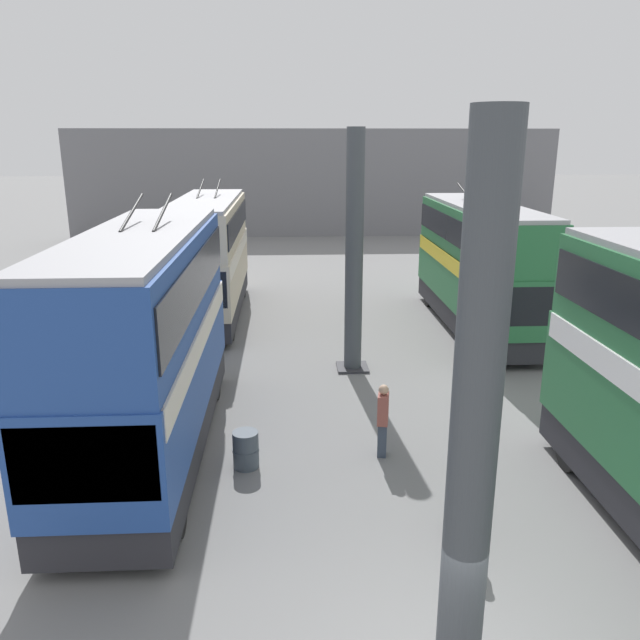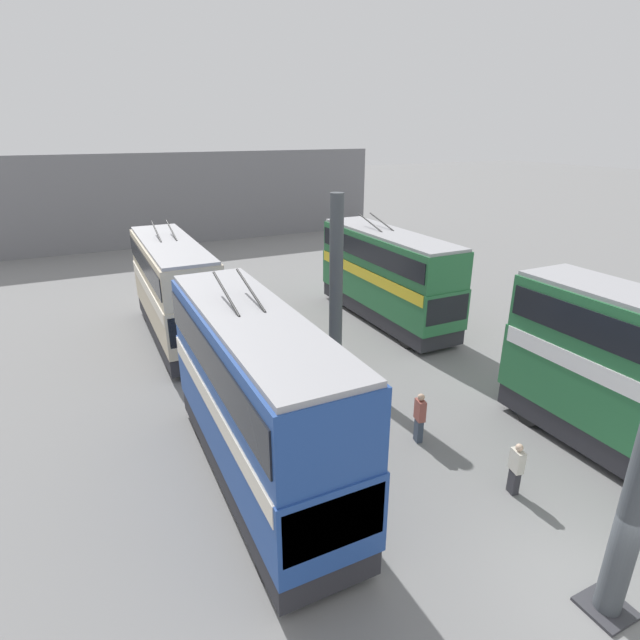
{
  "view_description": "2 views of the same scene",
  "coord_description": "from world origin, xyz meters",
  "px_view_note": "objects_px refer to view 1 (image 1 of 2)",
  "views": [
    {
      "loc": [
        -6.56,
        2.02,
        7.09
      ],
      "look_at": [
        12.13,
        1.04,
        1.62
      ],
      "focal_mm": 35.0,
      "sensor_mm": 36.0,
      "label": 1
    },
    {
      "loc": [
        -4.7,
        8.92,
        9.64
      ],
      "look_at": [
        11.73,
        0.87,
        2.59
      ],
      "focal_mm": 28.0,
      "sensor_mm": 36.0,
      "label": 2
    }
  ],
  "objects_px": {
    "bus_left_far": "(480,259)",
    "bus_right_far": "(208,251)",
    "person_aisle_midway": "(383,418)",
    "person_aisle_foreground": "(459,498)",
    "bus_right_near": "(145,333)",
    "oil_drum": "(246,450)"
  },
  "relations": [
    {
      "from": "bus_left_far",
      "to": "bus_right_far",
      "type": "relative_size",
      "value": 1.04
    },
    {
      "from": "person_aisle_midway",
      "to": "bus_left_far",
      "type": "bearing_deg",
      "value": 74.28
    },
    {
      "from": "person_aisle_foreground",
      "to": "person_aisle_midway",
      "type": "relative_size",
      "value": 0.92
    },
    {
      "from": "bus_left_far",
      "to": "bus_right_near",
      "type": "bearing_deg",
      "value": 132.22
    },
    {
      "from": "bus_right_near",
      "to": "bus_right_far",
      "type": "bearing_deg",
      "value": 0.0
    },
    {
      "from": "person_aisle_foreground",
      "to": "person_aisle_midway",
      "type": "xyz_separation_m",
      "value": [
        3.21,
        0.9,
        0.08
      ]
    },
    {
      "from": "oil_drum",
      "to": "person_aisle_foreground",
      "type": "bearing_deg",
      "value": -125.34
    },
    {
      "from": "bus_right_near",
      "to": "person_aisle_midway",
      "type": "relative_size",
      "value": 5.3
    },
    {
      "from": "bus_left_far",
      "to": "person_aisle_foreground",
      "type": "distance_m",
      "value": 13.88
    },
    {
      "from": "person_aisle_foreground",
      "to": "oil_drum",
      "type": "xyz_separation_m",
      "value": [
        2.85,
        4.01,
        -0.42
      ]
    },
    {
      "from": "bus_left_far",
      "to": "bus_right_far",
      "type": "xyz_separation_m",
      "value": [
        2.26,
        10.42,
        0.03
      ]
    },
    {
      "from": "bus_left_far",
      "to": "bus_right_far",
      "type": "bearing_deg",
      "value": 77.77
    },
    {
      "from": "bus_left_far",
      "to": "person_aisle_midway",
      "type": "bearing_deg",
      "value": 152.65
    },
    {
      "from": "person_aisle_midway",
      "to": "person_aisle_foreground",
      "type": "bearing_deg",
      "value": -62.77
    },
    {
      "from": "bus_left_far",
      "to": "bus_right_near",
      "type": "height_order",
      "value": "bus_right_near"
    },
    {
      "from": "bus_left_far",
      "to": "oil_drum",
      "type": "relative_size",
      "value": 11.61
    },
    {
      "from": "bus_left_far",
      "to": "person_aisle_foreground",
      "type": "xyz_separation_m",
      "value": [
        -13.09,
        4.21,
        -1.85
      ]
    },
    {
      "from": "bus_right_far",
      "to": "person_aisle_foreground",
      "type": "xyz_separation_m",
      "value": [
        -15.35,
        -6.21,
        -1.88
      ]
    },
    {
      "from": "bus_left_far",
      "to": "person_aisle_midway",
      "type": "distance_m",
      "value": 11.26
    },
    {
      "from": "bus_right_far",
      "to": "oil_drum",
      "type": "distance_m",
      "value": 12.9
    },
    {
      "from": "bus_left_far",
      "to": "oil_drum",
      "type": "distance_m",
      "value": 13.33
    },
    {
      "from": "bus_right_far",
      "to": "person_aisle_midway",
      "type": "height_order",
      "value": "bus_right_far"
    }
  ]
}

